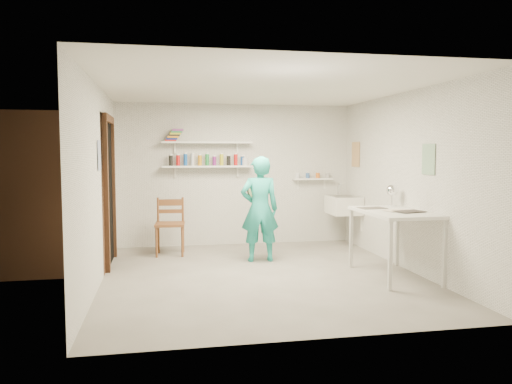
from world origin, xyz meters
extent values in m
cube|color=slate|center=(0.00, 0.00, -0.01)|extent=(4.00, 4.50, 0.02)
cube|color=silver|center=(0.00, 0.00, 2.41)|extent=(4.00, 4.50, 0.02)
cube|color=silver|center=(0.00, 2.26, 1.20)|extent=(4.00, 0.02, 2.40)
cube|color=silver|center=(0.00, -2.26, 1.20)|extent=(4.00, 0.02, 2.40)
cube|color=silver|center=(-2.01, 0.00, 1.20)|extent=(0.02, 4.50, 2.40)
cube|color=silver|center=(2.01, 0.00, 1.20)|extent=(0.02, 4.50, 2.40)
cube|color=black|center=(-1.99, 1.05, 1.00)|extent=(0.02, 0.90, 2.00)
cube|color=brown|center=(-2.70, 1.05, 1.05)|extent=(1.40, 1.50, 2.10)
cube|color=brown|center=(-1.97, 1.05, 2.05)|extent=(0.06, 1.05, 0.10)
cube|color=brown|center=(-1.97, 0.55, 1.00)|extent=(0.06, 0.10, 2.00)
cube|color=brown|center=(-1.97, 1.55, 1.00)|extent=(0.06, 0.10, 2.00)
cube|color=white|center=(-0.50, 2.13, 1.35)|extent=(1.50, 0.22, 0.03)
cube|color=white|center=(-0.50, 2.13, 1.75)|extent=(1.50, 0.22, 0.03)
cube|color=white|center=(1.35, 2.17, 1.12)|extent=(0.70, 0.14, 0.03)
cube|color=#334C7F|center=(-1.99, 0.05, 1.55)|extent=(0.01, 0.28, 0.36)
cube|color=#995933|center=(1.99, 1.80, 1.55)|extent=(0.01, 0.34, 0.42)
cube|color=#3F724C|center=(1.99, -0.55, 1.50)|extent=(0.01, 0.30, 0.38)
cube|color=white|center=(1.75, 1.70, 0.70)|extent=(0.48, 0.60, 0.30)
imported|color=teal|center=(0.14, 0.85, 0.76)|extent=(0.57, 0.39, 1.53)
cylinder|color=#C8C889|center=(0.13, 1.07, 1.02)|extent=(0.28, 0.05, 0.27)
cube|color=brown|center=(-1.14, 1.54, 0.48)|extent=(0.48, 0.46, 0.95)
cube|color=silver|center=(1.64, -0.38, 0.42)|extent=(0.76, 1.27, 0.85)
sphere|color=white|center=(1.85, 0.13, 1.07)|extent=(0.16, 0.16, 0.16)
cylinder|color=black|center=(-1.14, 2.13, 1.45)|extent=(0.06, 0.06, 0.17)
cylinder|color=red|center=(-1.01, 2.13, 1.45)|extent=(0.06, 0.06, 0.17)
cylinder|color=blue|center=(-0.88, 2.13, 1.45)|extent=(0.06, 0.06, 0.17)
cylinder|color=white|center=(-0.75, 2.13, 1.45)|extent=(0.06, 0.06, 0.17)
cylinder|color=orange|center=(-0.63, 2.13, 1.45)|extent=(0.06, 0.06, 0.17)
cylinder|color=#268C3F|center=(-0.50, 2.13, 1.45)|extent=(0.06, 0.06, 0.17)
cylinder|color=#8C268C|center=(-0.37, 2.13, 1.45)|extent=(0.06, 0.06, 0.17)
cylinder|color=gold|center=(-0.25, 2.13, 1.45)|extent=(0.06, 0.06, 0.17)
cylinder|color=black|center=(-0.12, 2.13, 1.45)|extent=(0.06, 0.06, 0.17)
cylinder|color=red|center=(0.01, 2.13, 1.45)|extent=(0.06, 0.06, 0.17)
cylinder|color=blue|center=(0.14, 2.13, 1.45)|extent=(0.06, 0.06, 0.17)
cube|color=red|center=(-1.10, 2.13, 1.78)|extent=(0.18, 0.14, 0.03)
cube|color=#1933A5|center=(-1.08, 2.13, 1.81)|extent=(0.18, 0.14, 0.03)
cube|color=orange|center=(-1.06, 2.13, 1.83)|extent=(0.18, 0.14, 0.03)
cube|color=black|center=(-1.04, 2.13, 1.86)|extent=(0.18, 0.14, 0.03)
cube|color=yellow|center=(-1.02, 2.13, 1.89)|extent=(0.18, 0.14, 0.03)
cube|color=#338C4C|center=(-1.00, 2.13, 1.92)|extent=(0.18, 0.14, 0.03)
cube|color=#8C3F8C|center=(-0.98, 2.13, 1.95)|extent=(0.18, 0.14, 0.03)
cylinder|color=silver|center=(1.14, 2.17, 1.18)|extent=(0.07, 0.07, 0.09)
cylinder|color=#335999|center=(1.28, 2.17, 1.18)|extent=(0.07, 0.07, 0.09)
cylinder|color=orange|center=(1.42, 2.17, 1.18)|extent=(0.07, 0.07, 0.09)
cylinder|color=#999999|center=(1.56, 2.17, 1.18)|extent=(0.07, 0.07, 0.09)
cube|color=silver|center=(1.64, -0.38, 0.85)|extent=(0.30, 0.22, 0.00)
cube|color=#4C4742|center=(1.64, -0.38, 0.85)|extent=(0.30, 0.22, 0.00)
cube|color=beige|center=(1.64, -0.38, 0.86)|extent=(0.30, 0.22, 0.00)
cube|color=#383330|center=(1.64, -0.38, 0.86)|extent=(0.30, 0.22, 0.00)
camera|label=1|loc=(-1.26, -6.21, 1.59)|focal=35.00mm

